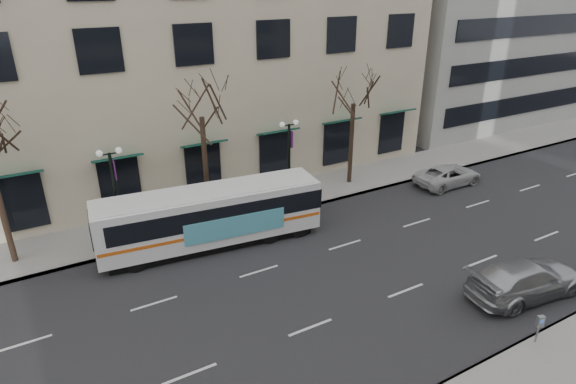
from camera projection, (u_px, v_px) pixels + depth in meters
ground at (282, 297)px, 20.96m from camera, size 160.00×160.00×0.00m
sidewalk_far at (283, 197)px, 30.33m from camera, size 80.00×4.00×0.15m
tree_far_mid at (200, 99)px, 25.12m from camera, size 3.60×3.60×8.55m
tree_far_right at (354, 89)px, 29.82m from camera, size 3.60×3.60×8.06m
lamp_post_left at (116, 192)px, 24.02m from camera, size 1.22×0.45×5.21m
lamp_post_right at (289, 158)px, 28.52m from camera, size 1.22×0.45×5.21m
city_bus at (212, 215)px, 24.47m from camera, size 11.53×3.70×3.07m
silver_car at (526, 278)px, 20.83m from camera, size 5.79×2.86×1.62m
white_pickup at (448, 175)px, 32.06m from camera, size 4.82×2.25×1.33m
pay_station at (540, 323)px, 17.83m from camera, size 0.30×0.25×1.18m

